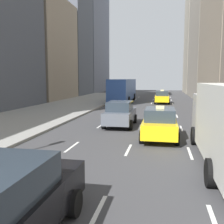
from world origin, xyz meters
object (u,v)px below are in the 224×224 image
sedan_black_near (3,207)px  sedan_silver_behind (120,113)px  taxi_lead (162,97)px  city_bus (123,89)px  taxi_second (160,123)px

sedan_black_near → sedan_silver_behind: 13.84m
taxi_lead → sedan_black_near: bearing=-95.0°
sedan_silver_behind → city_bus: city_bus is taller
sedan_black_near → sedan_silver_behind: sedan_black_near is taller
sedan_black_near → city_bus: bearing=94.8°
taxi_second → sedan_silver_behind: bearing=128.8°
taxi_second → city_bus: bearing=103.7°
sedan_black_near → taxi_second: bearing=74.9°
taxi_lead → taxi_second: bearing=-90.0°
taxi_lead → city_bus: 5.92m
taxi_lead → sedan_black_near: (-2.80, -31.69, 0.02)m
taxi_second → sedan_silver_behind: size_ratio=0.99×
taxi_lead → city_bus: (-5.61, 1.64, 0.91)m
sedan_black_near → sedan_silver_behind: bearing=90.0°
taxi_lead → sedan_silver_behind: bearing=-98.9°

